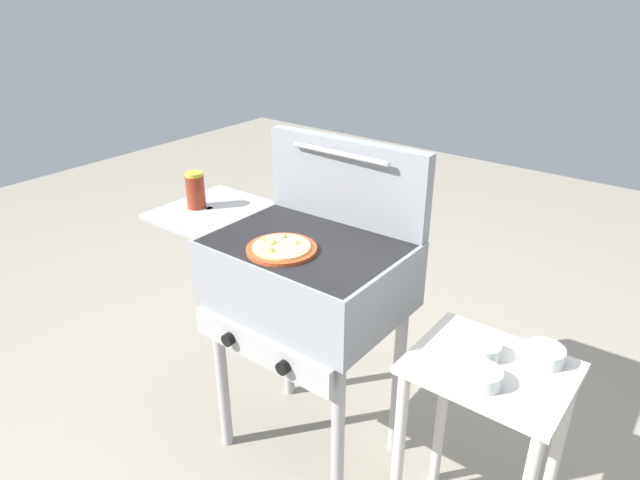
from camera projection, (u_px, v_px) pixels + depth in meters
ground_plane at (310, 444)px, 2.25m from camera, size 8.00×8.00×0.00m
grill at (304, 279)px, 1.93m from camera, size 0.96×0.53×0.90m
grill_lid_open at (346, 181)px, 1.96m from camera, size 0.63×0.09×0.30m
pizza_cheese at (281, 248)px, 1.80m from camera, size 0.23×0.23×0.04m
sauce_jar at (195, 190)px, 2.11m from camera, size 0.07×0.07×0.14m
prep_table at (483, 419)px, 1.67m from camera, size 0.44×0.36×0.71m
topping_bowl_near at (482, 378)px, 1.51m from camera, size 0.11×0.11×0.04m
topping_bowl_far at (544, 355)px, 1.60m from camera, size 0.11×0.11×0.04m
topping_bowl_middle at (483, 351)px, 1.61m from camera, size 0.10×0.10×0.04m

